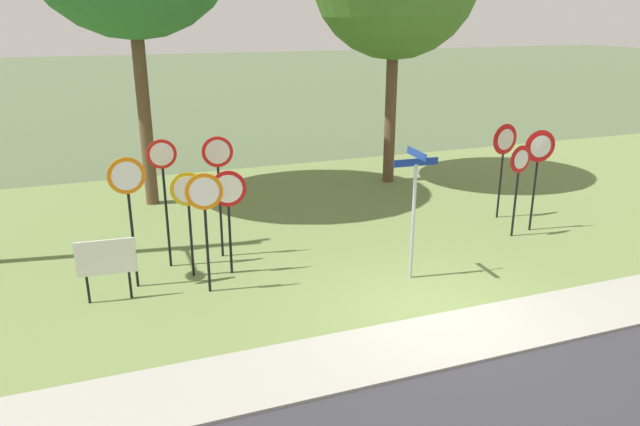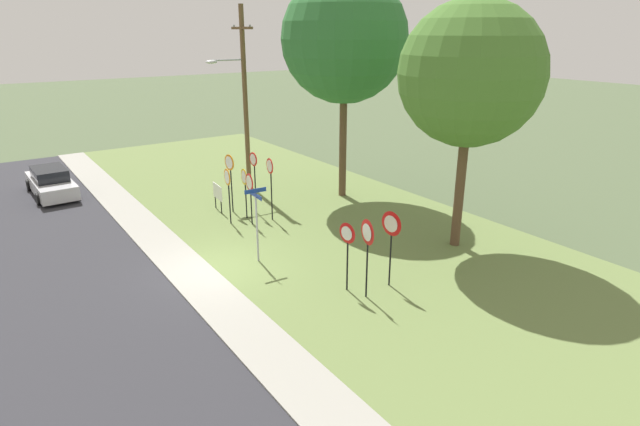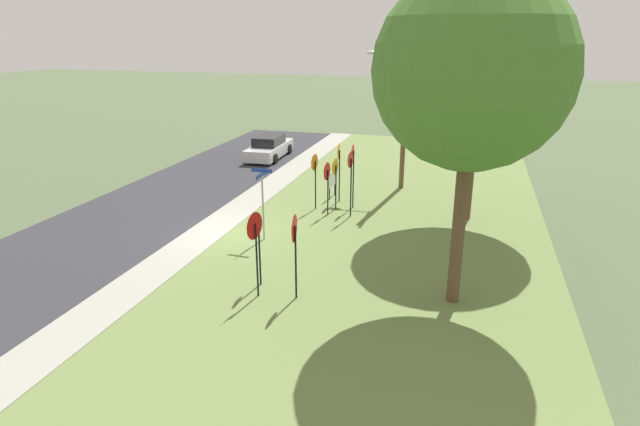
{
  "view_description": "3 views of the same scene",
  "coord_description": "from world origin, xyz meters",
  "px_view_note": "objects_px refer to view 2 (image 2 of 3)",
  "views": [
    {
      "loc": [
        -5.48,
        -8.41,
        5.3
      ],
      "look_at": [
        -1.1,
        3.34,
        1.09
      ],
      "focal_mm": 33.29,
      "sensor_mm": 36.0,
      "label": 1
    },
    {
      "loc": [
        15.5,
        -6.17,
        7.95
      ],
      "look_at": [
        0.83,
        3.96,
        1.57
      ],
      "focal_mm": 28.75,
      "sensor_mm": 36.0,
      "label": 2
    },
    {
      "loc": [
        17.67,
        8.75,
        7.41
      ],
      "look_at": [
        0.87,
        3.97,
        1.49
      ],
      "focal_mm": 29.92,
      "sensor_mm": 36.0,
      "label": 3
    }
  ],
  "objects_px": {
    "yield_sign_near_left": "(391,231)",
    "yield_sign_far_left": "(347,241)",
    "stop_sign_far_left": "(245,183)",
    "parked_hatchback_near": "(51,182)",
    "oak_tree_left": "(344,39)",
    "stop_sign_near_left": "(270,176)",
    "stop_sign_center_tall": "(254,170)",
    "street_name_post": "(257,218)",
    "notice_board": "(218,193)",
    "stop_sign_far_center": "(228,184)",
    "stop_sign_far_right": "(250,188)",
    "yield_sign_near_right": "(367,240)",
    "utility_pole": "(243,94)",
    "oak_tree_right": "(471,74)",
    "stop_sign_near_right": "(230,171)"
  },
  "relations": [
    {
      "from": "stop_sign_far_right",
      "to": "utility_pole",
      "type": "height_order",
      "value": "utility_pole"
    },
    {
      "from": "stop_sign_far_left",
      "to": "parked_hatchback_near",
      "type": "relative_size",
      "value": 0.48
    },
    {
      "from": "street_name_post",
      "to": "notice_board",
      "type": "height_order",
      "value": "street_name_post"
    },
    {
      "from": "oak_tree_right",
      "to": "stop_sign_near_left",
      "type": "bearing_deg",
      "value": -145.03
    },
    {
      "from": "stop_sign_far_right",
      "to": "yield_sign_near_left",
      "type": "bearing_deg",
      "value": 12.7
    },
    {
      "from": "stop_sign_near_left",
      "to": "stop_sign_far_left",
      "type": "distance_m",
      "value": 1.22
    },
    {
      "from": "parked_hatchback_near",
      "to": "stop_sign_far_center",
      "type": "bearing_deg",
      "value": 29.95
    },
    {
      "from": "stop_sign_near_right",
      "to": "stop_sign_far_left",
      "type": "bearing_deg",
      "value": -0.51
    },
    {
      "from": "stop_sign_far_center",
      "to": "oak_tree_right",
      "type": "xyz_separation_m",
      "value": [
        7.09,
        6.25,
        4.67
      ]
    },
    {
      "from": "stop_sign_near_left",
      "to": "parked_hatchback_near",
      "type": "xyz_separation_m",
      "value": [
        -9.68,
        -7.35,
        -1.4
      ]
    },
    {
      "from": "notice_board",
      "to": "yield_sign_near_right",
      "type": "bearing_deg",
      "value": 6.2
    },
    {
      "from": "stop_sign_near_left",
      "to": "utility_pole",
      "type": "xyz_separation_m",
      "value": [
        -5.03,
        1.36,
        2.89
      ]
    },
    {
      "from": "oak_tree_left",
      "to": "stop_sign_far_right",
      "type": "bearing_deg",
      "value": -79.11
    },
    {
      "from": "stop_sign_far_left",
      "to": "stop_sign_far_right",
      "type": "bearing_deg",
      "value": -4.05
    },
    {
      "from": "street_name_post",
      "to": "oak_tree_right",
      "type": "height_order",
      "value": "oak_tree_right"
    },
    {
      "from": "yield_sign_near_left",
      "to": "yield_sign_far_left",
      "type": "xyz_separation_m",
      "value": [
        -0.54,
        -1.33,
        -0.22
      ]
    },
    {
      "from": "yield_sign_near_left",
      "to": "yield_sign_near_right",
      "type": "relative_size",
      "value": 0.99
    },
    {
      "from": "stop_sign_far_left",
      "to": "parked_hatchback_near",
      "type": "xyz_separation_m",
      "value": [
        -8.88,
        -6.5,
        -1.04
      ]
    },
    {
      "from": "yield_sign_near_left",
      "to": "yield_sign_far_left",
      "type": "height_order",
      "value": "yield_sign_near_left"
    },
    {
      "from": "stop_sign_far_left",
      "to": "yield_sign_near_left",
      "type": "bearing_deg",
      "value": 13.19
    },
    {
      "from": "oak_tree_right",
      "to": "yield_sign_near_right",
      "type": "bearing_deg",
      "value": -77.07
    },
    {
      "from": "stop_sign_far_left",
      "to": "yield_sign_far_left",
      "type": "bearing_deg",
      "value": 3.94
    },
    {
      "from": "utility_pole",
      "to": "oak_tree_right",
      "type": "height_order",
      "value": "utility_pole"
    },
    {
      "from": "stop_sign_far_center",
      "to": "oak_tree_right",
      "type": "distance_m",
      "value": 10.54
    },
    {
      "from": "stop_sign_far_left",
      "to": "utility_pole",
      "type": "xyz_separation_m",
      "value": [
        -4.23,
        2.21,
        3.25
      ]
    },
    {
      "from": "stop_sign_far_center",
      "to": "stop_sign_far_right",
      "type": "height_order",
      "value": "stop_sign_far_center"
    },
    {
      "from": "stop_sign_far_center",
      "to": "yield_sign_far_left",
      "type": "xyz_separation_m",
      "value": [
        7.65,
        0.48,
        -0.07
      ]
    },
    {
      "from": "stop_sign_far_right",
      "to": "yield_sign_far_left",
      "type": "relative_size",
      "value": 0.98
    },
    {
      "from": "stop_sign_center_tall",
      "to": "yield_sign_near_right",
      "type": "distance_m",
      "value": 8.98
    },
    {
      "from": "stop_sign_center_tall",
      "to": "parked_hatchback_near",
      "type": "bearing_deg",
      "value": -142.28
    },
    {
      "from": "stop_sign_far_right",
      "to": "utility_pole",
      "type": "bearing_deg",
      "value": 159.38
    },
    {
      "from": "yield_sign_near_left",
      "to": "parked_hatchback_near",
      "type": "xyz_separation_m",
      "value": [
        -17.26,
        -7.44,
        -1.32
      ]
    },
    {
      "from": "oak_tree_left",
      "to": "stop_sign_near_left",
      "type": "bearing_deg",
      "value": -76.76
    },
    {
      "from": "yield_sign_near_left",
      "to": "oak_tree_left",
      "type": "relative_size",
      "value": 0.25
    },
    {
      "from": "yield_sign_near_left",
      "to": "yield_sign_near_right",
      "type": "bearing_deg",
      "value": -87.68
    },
    {
      "from": "oak_tree_left",
      "to": "stop_sign_far_center",
      "type": "bearing_deg",
      "value": -85.56
    },
    {
      "from": "stop_sign_near_right",
      "to": "oak_tree_left",
      "type": "relative_size",
      "value": 0.26
    },
    {
      "from": "stop_sign_center_tall",
      "to": "street_name_post",
      "type": "distance_m",
      "value": 5.22
    },
    {
      "from": "yield_sign_near_right",
      "to": "notice_board",
      "type": "relative_size",
      "value": 2.08
    },
    {
      "from": "stop_sign_near_left",
      "to": "yield_sign_near_right",
      "type": "bearing_deg",
      "value": -1.32
    },
    {
      "from": "utility_pole",
      "to": "yield_sign_far_left",
      "type": "bearing_deg",
      "value": -12.15
    },
    {
      "from": "yield_sign_far_left",
      "to": "oak_tree_left",
      "type": "bearing_deg",
      "value": 134.97
    },
    {
      "from": "stop_sign_far_center",
      "to": "oak_tree_left",
      "type": "xyz_separation_m",
      "value": [
        -0.5,
        6.45,
        5.73
      ]
    },
    {
      "from": "stop_sign_far_left",
      "to": "yield_sign_far_left",
      "type": "distance_m",
      "value": 7.84
    },
    {
      "from": "street_name_post",
      "to": "oak_tree_right",
      "type": "xyz_separation_m",
      "value": [
        3.02,
        7.05,
        4.8
      ]
    },
    {
      "from": "stop_sign_near_left",
      "to": "oak_tree_right",
      "type": "relative_size",
      "value": 0.31
    },
    {
      "from": "stop_sign_far_right",
      "to": "parked_hatchback_near",
      "type": "bearing_deg",
      "value": -142.17
    },
    {
      "from": "stop_sign_center_tall",
      "to": "oak_tree_left",
      "type": "xyz_separation_m",
      "value": [
        0.07,
        4.89,
        5.49
      ]
    },
    {
      "from": "stop_sign_near_left",
      "to": "yield_sign_far_left",
      "type": "bearing_deg",
      "value": -3.72
    },
    {
      "from": "yield_sign_near_left",
      "to": "stop_sign_near_left",
      "type": "bearing_deg",
      "value": 173.99
    }
  ]
}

